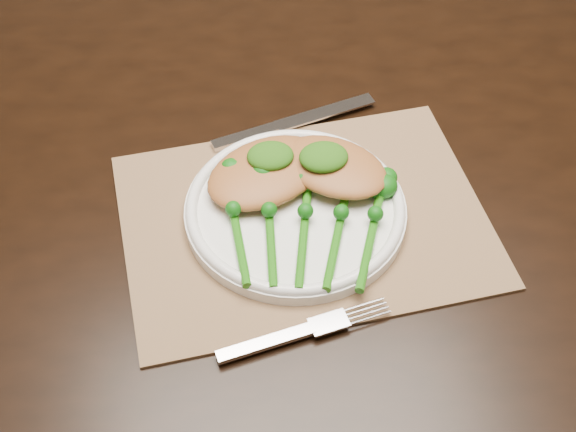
{
  "coord_description": "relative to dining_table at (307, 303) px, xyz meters",
  "views": [
    {
      "loc": [
        -0.13,
        -0.78,
        1.42
      ],
      "look_at": [
        -0.06,
        -0.22,
        0.78
      ],
      "focal_mm": 50.0,
      "sensor_mm": 36.0,
      "label": 1
    }
  ],
  "objects": [
    {
      "name": "broccolini_bundle",
      "position": [
        -0.04,
        -0.18,
        0.4
      ],
      "size": [
        0.2,
        0.21,
        0.04
      ],
      "rotation": [
        0.0,
        0.0,
        -0.17
      ],
      "color": "#1B600C",
      "rests_on": "dinner_plate"
    },
    {
      "name": "chicken_fillet_right",
      "position": [
        0.01,
        -0.1,
        0.41
      ],
      "size": [
        0.15,
        0.15,
        0.03
      ],
      "primitive_type": "ellipsoid",
      "rotation": [
        0.0,
        0.0,
        -0.66
      ],
      "color": "#A96531",
      "rests_on": "dinner_plate"
    },
    {
      "name": "placemat",
      "position": [
        -0.03,
        -0.15,
        0.37
      ],
      "size": [
        0.43,
        0.33,
        0.0
      ],
      "primitive_type": "cube",
      "rotation": [
        0.0,
        0.0,
        0.11
      ],
      "color": "brown",
      "rests_on": "dining_table"
    },
    {
      "name": "pesto_dollop_right",
      "position": [
        -0.0,
        -0.1,
        0.42
      ],
      "size": [
        0.05,
        0.05,
        0.02
      ],
      "primitive_type": "ellipsoid",
      "color": "#174409",
      "rests_on": "chicken_fillet_right"
    },
    {
      "name": "dining_table",
      "position": [
        0.0,
        0.0,
        0.0
      ],
      "size": [
        1.65,
        1.0,
        0.75
      ],
      "rotation": [
        0.0,
        0.0,
        -0.06
      ],
      "color": "black",
      "rests_on": "ground"
    },
    {
      "name": "fork",
      "position": [
        -0.04,
        -0.29,
        0.38
      ],
      "size": [
        0.18,
        0.06,
        0.01
      ],
      "rotation": [
        0.0,
        0.0,
        0.23
      ],
      "color": "silver",
      "rests_on": "placemat"
    },
    {
      "name": "pesto_dollop_left",
      "position": [
        -0.06,
        -0.09,
        0.42
      ],
      "size": [
        0.05,
        0.04,
        0.02
      ],
      "primitive_type": "ellipsoid",
      "color": "#174409",
      "rests_on": "chicken_fillet_left"
    },
    {
      "name": "floor",
      "position": [
        0.01,
        0.06,
        -0.38
      ],
      "size": [
        4.0,
        4.0,
        0.0
      ],
      "primitive_type": "plane",
      "color": "brown",
      "rests_on": "ground"
    },
    {
      "name": "dinner_plate",
      "position": [
        -0.04,
        -0.14,
        0.39
      ],
      "size": [
        0.24,
        0.24,
        0.02
      ],
      "color": "white",
      "rests_on": "placemat"
    },
    {
      "name": "knife",
      "position": [
        -0.04,
        0.0,
        0.38
      ],
      "size": [
        0.21,
        0.08,
        0.01
      ],
      "rotation": [
        0.0,
        0.0,
        0.29
      ],
      "color": "silver",
      "rests_on": "placemat"
    },
    {
      "name": "chicken_fillet_left",
      "position": [
        -0.07,
        -0.1,
        0.41
      ],
      "size": [
        0.17,
        0.16,
        0.03
      ],
      "primitive_type": "ellipsoid",
      "rotation": [
        0.0,
        0.0,
        0.5
      ],
      "color": "#A96531",
      "rests_on": "dinner_plate"
    }
  ]
}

